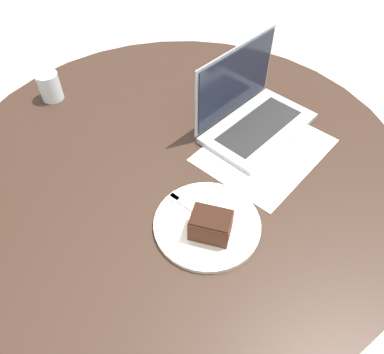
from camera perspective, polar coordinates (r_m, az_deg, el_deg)
name	(u,v)px	position (r m, az deg, el deg)	size (l,w,h in m)	color
ground_plane	(184,279)	(1.72, -1.27, -15.31)	(12.00, 12.00, 0.00)	#B7AD9E
dining_table	(180,185)	(1.18, -1.78, -1.28)	(1.31, 1.31, 0.78)	black
paper_document	(265,150)	(1.11, 11.02, 4.05)	(0.43, 0.37, 0.00)	white
plate	(207,224)	(0.92, 2.32, -7.19)	(0.26, 0.26, 0.01)	silver
cake_slice	(211,225)	(0.87, 2.88, -7.31)	(0.08, 0.10, 0.07)	#472619
fork	(190,208)	(0.94, -0.27, -4.72)	(0.06, 0.17, 0.00)	silver
water_glass	(50,86)	(1.34, -20.86, 12.77)	(0.07, 0.07, 0.09)	silver
laptop	(252,114)	(1.16, 9.12, 9.47)	(0.39, 0.30, 0.24)	gray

